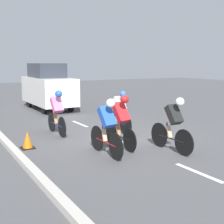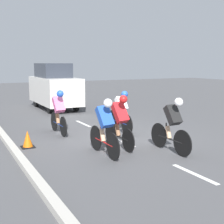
# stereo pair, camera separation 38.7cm
# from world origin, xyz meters

# --- Properties ---
(ground_plane) EXTENTS (60.00, 60.00, 0.00)m
(ground_plane) POSITION_xyz_m (0.00, 0.00, 0.00)
(ground_plane) COLOR #4C4C4F
(lane_stripe_near) EXTENTS (0.12, 1.40, 0.01)m
(lane_stripe_near) POSITION_xyz_m (0.00, 3.76, 0.00)
(lane_stripe_near) COLOR white
(lane_stripe_near) RESTS_ON ground
(lane_stripe_mid) EXTENTS (0.12, 1.40, 0.01)m
(lane_stripe_mid) POSITION_xyz_m (0.00, 0.56, 0.00)
(lane_stripe_mid) COLOR white
(lane_stripe_mid) RESTS_ON ground
(lane_stripe_far) EXTENTS (0.12, 1.40, 0.01)m
(lane_stripe_far) POSITION_xyz_m (0.00, -2.64, 0.00)
(lane_stripe_far) COLOR white
(lane_stripe_far) RESTS_ON ground
(curb) EXTENTS (0.20, 27.21, 0.14)m
(curb) POSITION_xyz_m (3.20, 0.56, 0.07)
(curb) COLOR #B7B2A8
(curb) RESTS_ON ground
(cyclist_red) EXTENTS (0.36, 1.69, 1.55)m
(cyclist_red) POSITION_xyz_m (0.45, 1.21, 0.82)
(cyclist_red) COLOR black
(cyclist_red) RESTS_ON ground
(cyclist_white) EXTENTS (0.33, 1.71, 1.48)m
(cyclist_white) POSITION_xyz_m (-0.54, -0.53, 0.77)
(cyclist_white) COLOR black
(cyclist_white) RESTS_ON ground
(cyclist_pink) EXTENTS (0.34, 1.69, 1.52)m
(cyclist_pink) POSITION_xyz_m (1.42, -1.31, 0.80)
(cyclist_pink) COLOR black
(cyclist_pink) RESTS_ON ground
(cyclist_blue) EXTENTS (0.36, 1.72, 1.53)m
(cyclist_blue) POSITION_xyz_m (1.14, 1.64, 0.80)
(cyclist_blue) COLOR black
(cyclist_blue) RESTS_ON ground
(cyclist_black) EXTENTS (0.33, 1.73, 1.52)m
(cyclist_black) POSITION_xyz_m (-0.60, 2.20, 0.79)
(cyclist_black) COLOR black
(cyclist_black) RESTS_ON ground
(support_car) EXTENTS (1.70, 4.17, 2.38)m
(support_car) POSITION_xyz_m (-0.21, -7.08, 1.17)
(support_car) COLOR black
(support_car) RESTS_ON ground
(traffic_cone) EXTENTS (0.36, 0.36, 0.49)m
(traffic_cone) POSITION_xyz_m (2.75, -0.10, 0.24)
(traffic_cone) COLOR black
(traffic_cone) RESTS_ON ground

